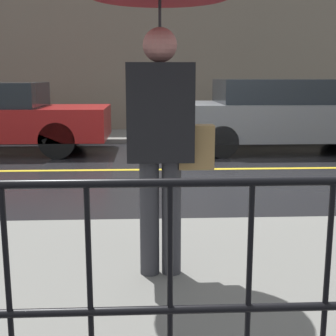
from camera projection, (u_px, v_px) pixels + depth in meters
ground_plane at (211, 169)px, 7.63m from camera, size 80.00×80.00×0.00m
sidewalk_near at (300, 287)px, 3.25m from camera, size 28.00×2.92×0.11m
sidewalk_far at (189, 136)px, 11.56m from camera, size 28.00×2.02×0.11m
lane_marking at (211, 169)px, 7.63m from camera, size 25.20×0.12×0.01m
building_storefront at (185, 47)px, 12.28m from camera, size 28.00×0.30×4.51m
pedestrian at (161, 50)px, 3.05m from camera, size 0.91×0.91×2.08m
car_grey at (283, 114)px, 9.48m from camera, size 4.57×1.89×1.44m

